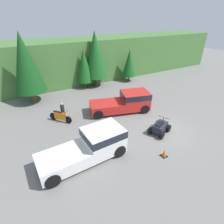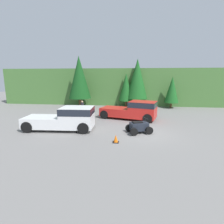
{
  "view_description": "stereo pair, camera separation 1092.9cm",
  "coord_description": "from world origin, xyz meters",
  "px_view_note": "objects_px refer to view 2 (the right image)",
  "views": [
    {
      "loc": [
        -9.72,
        -8.57,
        8.7
      ],
      "look_at": [
        -3.07,
        3.38,
        0.95
      ],
      "focal_mm": 28.0,
      "sensor_mm": 36.0,
      "label": 1
    },
    {
      "loc": [
        -1.05,
        -13.68,
        4.44
      ],
      "look_at": [
        -3.07,
        3.38,
        0.95
      ],
      "focal_mm": 28.0,
      "sensor_mm": 36.0,
      "label": 2
    }
  ],
  "objects_px": {
    "pickup_truck_second": "(66,118)",
    "quad_atv": "(139,127)",
    "rider_person": "(82,107)",
    "dirt_bike": "(79,111)",
    "pickup_truck_red": "(134,110)",
    "traffic_cone": "(116,139)"
  },
  "relations": [
    {
      "from": "quad_atv",
      "to": "traffic_cone",
      "type": "height_order",
      "value": "quad_atv"
    },
    {
      "from": "dirt_bike",
      "to": "quad_atv",
      "type": "height_order",
      "value": "quad_atv"
    },
    {
      "from": "pickup_truck_red",
      "to": "dirt_bike",
      "type": "bearing_deg",
      "value": -174.4
    },
    {
      "from": "pickup_truck_second",
      "to": "traffic_cone",
      "type": "xyz_separation_m",
      "value": [
        4.42,
        -2.4,
        -0.78
      ]
    },
    {
      "from": "dirt_bike",
      "to": "traffic_cone",
      "type": "height_order",
      "value": "dirt_bike"
    },
    {
      "from": "pickup_truck_second",
      "to": "dirt_bike",
      "type": "relative_size",
      "value": 3.13
    },
    {
      "from": "pickup_truck_red",
      "to": "rider_person",
      "type": "relative_size",
      "value": 3.67
    },
    {
      "from": "pickup_truck_second",
      "to": "traffic_cone",
      "type": "height_order",
      "value": "pickup_truck_second"
    },
    {
      "from": "quad_atv",
      "to": "pickup_truck_red",
      "type": "bearing_deg",
      "value": 73.47
    },
    {
      "from": "dirt_bike",
      "to": "quad_atv",
      "type": "relative_size",
      "value": 0.85
    },
    {
      "from": "pickup_truck_red",
      "to": "dirt_bike",
      "type": "height_order",
      "value": "pickup_truck_red"
    },
    {
      "from": "pickup_truck_red",
      "to": "pickup_truck_second",
      "type": "distance_m",
      "value": 7.18
    },
    {
      "from": "pickup_truck_red",
      "to": "dirt_bike",
      "type": "distance_m",
      "value": 6.44
    },
    {
      "from": "quad_atv",
      "to": "rider_person",
      "type": "height_order",
      "value": "rider_person"
    },
    {
      "from": "pickup_truck_second",
      "to": "traffic_cone",
      "type": "distance_m",
      "value": 5.09
    },
    {
      "from": "dirt_bike",
      "to": "rider_person",
      "type": "xyz_separation_m",
      "value": [
        0.35,
        0.29,
        0.41
      ]
    },
    {
      "from": "rider_person",
      "to": "traffic_cone",
      "type": "relative_size",
      "value": 3.07
    },
    {
      "from": "pickup_truck_second",
      "to": "dirt_bike",
      "type": "xyz_separation_m",
      "value": [
        -0.66,
        5.59,
        -0.53
      ]
    },
    {
      "from": "rider_person",
      "to": "traffic_cone",
      "type": "bearing_deg",
      "value": -1.92
    },
    {
      "from": "pickup_truck_second",
      "to": "rider_person",
      "type": "height_order",
      "value": "pickup_truck_second"
    },
    {
      "from": "pickup_truck_second",
      "to": "quad_atv",
      "type": "relative_size",
      "value": 2.66
    },
    {
      "from": "quad_atv",
      "to": "rider_person",
      "type": "xyz_separation_m",
      "value": [
        -6.38,
        5.99,
        0.44
      ]
    }
  ]
}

